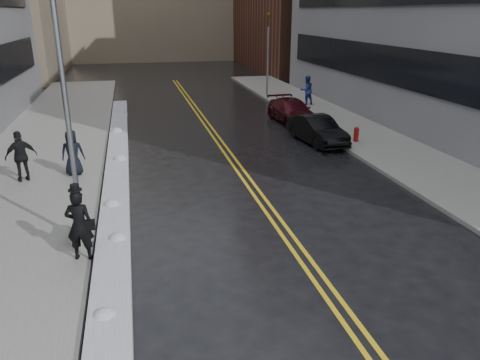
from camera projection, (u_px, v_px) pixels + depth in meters
ground at (210, 266)px, 12.12m from camera, size 160.00×160.00×0.00m
sidewalk_west at (39, 163)px, 20.03m from camera, size 5.50×50.00×0.15m
sidewalk_east at (374, 142)px, 23.38m from camera, size 4.00×50.00×0.15m
lane_line_left at (224, 153)px, 21.77m from camera, size 0.12×50.00×0.01m
lane_line_right at (230, 152)px, 21.84m from camera, size 0.12×50.00×0.01m
snow_ridge at (117, 170)px, 18.86m from camera, size 0.90×30.00×0.34m
lamppost at (73, 159)px, 12.38m from camera, size 0.65×0.65×7.62m
fire_hydrant at (356, 133)px, 23.00m from camera, size 0.26×0.26×0.73m
traffic_signal at (268, 51)px, 34.75m from camera, size 0.16×0.20×6.00m
pedestrian_fedora at (79, 225)px, 11.88m from camera, size 0.76×0.57×1.89m
pedestrian_c at (73, 153)px, 18.14m from camera, size 0.90×0.60×1.79m
pedestrian_d at (21, 156)px, 17.45m from camera, size 1.22×0.84×1.93m
pedestrian_east at (307, 90)px, 31.96m from camera, size 1.08×0.91×1.95m
car_black at (317, 130)px, 23.16m from camera, size 1.91×4.24×1.35m
car_maroon at (292, 111)px, 27.51m from camera, size 2.09×4.72×1.35m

